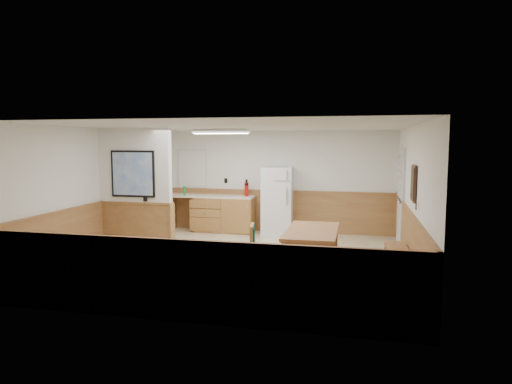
% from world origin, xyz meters
% --- Properties ---
extents(ground, '(6.00, 6.00, 0.00)m').
position_xyz_m(ground, '(0.00, 0.00, 0.00)').
color(ground, '#C3B38C').
rests_on(ground, ground).
extents(ceiling, '(6.00, 6.00, 0.02)m').
position_xyz_m(ceiling, '(0.00, 0.00, 2.50)').
color(ceiling, silver).
rests_on(ceiling, back_wall).
extents(back_wall, '(6.00, 0.02, 2.50)m').
position_xyz_m(back_wall, '(0.00, 3.00, 1.25)').
color(back_wall, white).
rests_on(back_wall, ground).
extents(right_wall, '(0.02, 6.00, 2.50)m').
position_xyz_m(right_wall, '(3.00, 0.00, 1.25)').
color(right_wall, white).
rests_on(right_wall, ground).
extents(left_wall, '(0.02, 6.00, 2.50)m').
position_xyz_m(left_wall, '(-3.00, 0.00, 1.25)').
color(left_wall, white).
rests_on(left_wall, ground).
extents(wainscot_back, '(6.00, 0.04, 1.00)m').
position_xyz_m(wainscot_back, '(0.00, 2.98, 0.50)').
color(wainscot_back, '#9E763F').
rests_on(wainscot_back, ground).
extents(wainscot_right, '(0.04, 6.00, 1.00)m').
position_xyz_m(wainscot_right, '(2.98, 0.00, 0.50)').
color(wainscot_right, '#9E763F').
rests_on(wainscot_right, ground).
extents(wainscot_left, '(0.04, 6.00, 1.00)m').
position_xyz_m(wainscot_left, '(-2.98, 0.00, 0.50)').
color(wainscot_left, '#9E763F').
rests_on(wainscot_left, ground).
extents(partition_wall, '(1.50, 0.20, 2.50)m').
position_xyz_m(partition_wall, '(-2.25, 0.19, 1.23)').
color(partition_wall, white).
rests_on(partition_wall, ground).
extents(kitchen_counter, '(2.20, 0.61, 1.00)m').
position_xyz_m(kitchen_counter, '(-1.21, 2.68, 0.46)').
color(kitchen_counter, '#A76C3B').
rests_on(kitchen_counter, ground).
extents(exterior_door, '(0.07, 1.02, 2.15)m').
position_xyz_m(exterior_door, '(2.96, 1.90, 1.05)').
color(exterior_door, silver).
rests_on(exterior_door, ground).
extents(kitchen_window, '(0.80, 0.04, 1.00)m').
position_xyz_m(kitchen_window, '(-2.10, 2.98, 1.55)').
color(kitchen_window, silver).
rests_on(kitchen_window, back_wall).
extents(wall_painting, '(0.04, 0.50, 0.60)m').
position_xyz_m(wall_painting, '(2.97, -0.30, 1.55)').
color(wall_painting, '#392116').
rests_on(wall_painting, right_wall).
extents(fluorescent_fixture, '(1.20, 0.30, 0.09)m').
position_xyz_m(fluorescent_fixture, '(-0.80, 1.30, 2.45)').
color(fluorescent_fixture, silver).
rests_on(fluorescent_fixture, ceiling).
extents(refrigerator, '(0.76, 0.75, 1.63)m').
position_xyz_m(refrigerator, '(0.20, 2.63, 0.81)').
color(refrigerator, white).
rests_on(refrigerator, ground).
extents(dining_table, '(0.85, 1.69, 0.75)m').
position_xyz_m(dining_table, '(1.34, -0.51, 0.66)').
color(dining_table, '#9C6C39').
rests_on(dining_table, ground).
extents(dining_bench, '(0.39, 1.62, 0.45)m').
position_xyz_m(dining_bench, '(2.76, -0.50, 0.34)').
color(dining_bench, '#9C6C39').
rests_on(dining_bench, ground).
extents(dining_chair, '(0.67, 0.51, 0.85)m').
position_xyz_m(dining_chair, '(0.47, -0.78, 0.49)').
color(dining_chair, '#9C6C39').
rests_on(dining_chair, ground).
extents(fire_extinguisher, '(0.14, 0.14, 0.41)m').
position_xyz_m(fire_extinguisher, '(-0.59, 2.72, 1.08)').
color(fire_extinguisher, '#AC1109').
rests_on(fire_extinguisher, kitchen_counter).
extents(soap_bottle, '(0.08, 0.08, 0.21)m').
position_xyz_m(soap_bottle, '(-2.18, 2.64, 1.01)').
color(soap_bottle, '#188635').
rests_on(soap_bottle, kitchen_counter).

